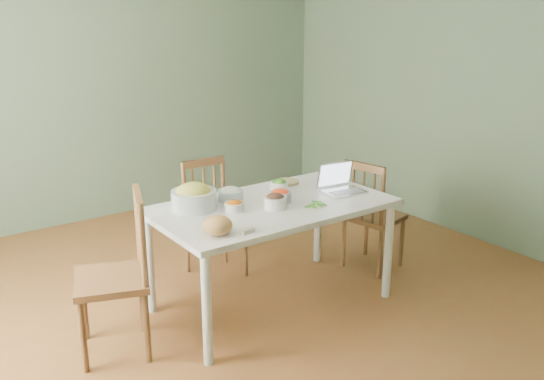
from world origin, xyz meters
TOP-DOWN VIEW (x-y plane):
  - floor at (0.00, 0.00)m, footprint 5.00×5.00m
  - wall_back at (0.00, 2.50)m, footprint 5.00×0.00m
  - wall_right at (2.50, 0.00)m, footprint 0.00×5.00m
  - dining_table at (0.20, -0.06)m, footprint 1.64×0.92m
  - chair_far at (0.13, 0.62)m, footprint 0.42×0.40m
  - chair_left at (-0.96, 0.02)m, footprint 0.56×0.57m
  - chair_right at (1.26, -0.01)m, footprint 0.46×0.48m
  - bread_boule at (-0.41, -0.34)m, footprint 0.23×0.23m
  - butter_stick at (-0.25, -0.42)m, footprint 0.10×0.05m
  - bowl_squash at (-0.30, 0.16)m, footprint 0.32×0.32m
  - bowl_carrot at (-0.10, -0.03)m, footprint 0.17×0.17m
  - bowl_onion at (0.00, 0.18)m, footprint 0.20×0.20m
  - bowl_mushroom at (0.16, -0.15)m, footprint 0.20×0.20m
  - bowl_redpep at (0.28, -0.05)m, footprint 0.16×0.16m
  - bowl_broccoli at (0.43, 0.18)m, footprint 0.14×0.14m
  - flatbread at (0.58, 0.29)m, footprint 0.25×0.25m
  - basil_bunch at (0.41, -0.25)m, footprint 0.19×0.19m
  - laptop at (0.78, -0.15)m, footprint 0.33×0.28m

SIDE VIEW (x-z plane):
  - floor at x=0.00m, z-range 0.00..0.00m
  - dining_table at x=0.20m, z-range 0.00..0.77m
  - chair_right at x=1.26m, z-range 0.00..0.92m
  - chair_far at x=0.13m, z-range 0.00..0.93m
  - chair_left at x=-0.96m, z-range 0.00..1.02m
  - flatbread at x=0.58m, z-range 0.77..0.79m
  - basil_bunch at x=0.41m, z-range 0.77..0.79m
  - butter_stick at x=-0.25m, z-range 0.77..0.80m
  - bowl_carrot at x=-0.10m, z-range 0.77..0.84m
  - bowl_broccoli at x=0.43m, z-range 0.77..0.86m
  - bowl_redpep at x=0.28m, z-range 0.77..0.86m
  - bowl_onion at x=0.00m, z-range 0.77..0.87m
  - bowl_mushroom at x=0.16m, z-range 0.77..0.87m
  - bread_boule at x=-0.41m, z-range 0.77..0.89m
  - bowl_squash at x=-0.30m, z-range 0.77..0.95m
  - laptop at x=0.78m, z-range 0.77..0.98m
  - wall_back at x=0.00m, z-range 0.00..2.70m
  - wall_right at x=2.50m, z-range 0.00..2.70m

